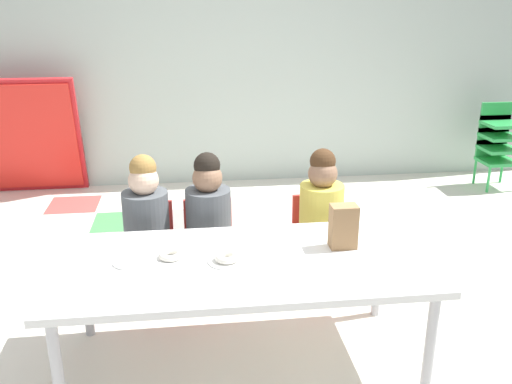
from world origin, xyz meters
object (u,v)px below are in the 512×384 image
Objects in this scene: seated_child_far_right at (321,209)px; paper_plate_near_edge at (227,261)px; folded_activity_table at (30,137)px; donut_powdered_loose at (171,255)px; seated_child_near_camera at (146,217)px; craft_table at (243,269)px; seated_child_middle_seat at (208,215)px; paper_plate_center_table at (132,261)px; donut_powdered_on_plate at (227,257)px; kid_chair_green_stack at (498,140)px; paper_bag_brown at (343,226)px.

seated_child_far_right reaches higher than paper_plate_near_edge.
folded_activity_table reaches higher than donut_powdered_loose.
seated_child_near_camera is 5.10× the size of paper_plate_near_edge.
seated_child_middle_seat reaches higher than craft_table.
craft_table is 0.52m from paper_plate_center_table.
donut_powdered_on_plate reaches higher than paper_plate_near_edge.
folded_activity_table is at bearing 125.50° from seated_child_middle_seat.
paper_plate_center_table is at bearing 173.15° from donut_powdered_on_plate.
seated_child_middle_seat is 0.65m from paper_plate_near_edge.
seated_child_middle_seat is (0.35, 0.00, 0.00)m from seated_child_near_camera.
craft_table is 0.09m from paper_plate_near_edge.
seated_child_middle_seat is (-0.13, 0.64, 0.03)m from craft_table.
seated_child_middle_seat is 2.63m from folded_activity_table.
seated_child_far_right is at bearing 46.90° from paper_plate_near_edge.
seated_child_near_camera is at bearing -61.29° from folded_activity_table.
seated_child_near_camera is 0.35m from seated_child_middle_seat.
donut_powdered_on_plate is (-0.60, -0.65, 0.04)m from seated_child_far_right.
kid_chair_green_stack reaches higher than craft_table.
craft_table is at bearing 5.02° from paper_plate_near_edge.
folded_activity_table is (-2.19, 2.14, -0.02)m from seated_child_far_right.
donut_powdered_loose reaches higher than paper_plate_near_edge.
kid_chair_green_stack reaches higher than donut_powdered_loose.
seated_child_middle_seat is at bearing 101.73° from craft_table.
seated_child_near_camera reaches higher than paper_plate_near_edge.
donut_powdered_on_plate is (1.58, -2.79, 0.06)m from folded_activity_table.
seated_child_middle_seat is 5.10× the size of paper_plate_near_edge.
kid_chair_green_stack is at bearing 41.70° from paper_plate_near_edge.
paper_bag_brown is at bearing -51.18° from folded_activity_table.
paper_plate_near_edge is (-0.07, -0.01, 0.05)m from craft_table.
paper_plate_near_edge is at bearing -133.10° from seated_child_far_right.
kid_chair_green_stack is 4.44× the size of paper_plate_near_edge.
paper_bag_brown reaches higher than paper_plate_near_edge.
kid_chair_green_stack is at bearing 47.33° from paper_bag_brown.
kid_chair_green_stack reaches higher than paper_plate_near_edge.
paper_plate_near_edge is at bearing -57.39° from seated_child_near_camera.
kid_chair_green_stack is 3.70m from paper_plate_near_edge.
seated_child_far_right is (1.02, 0.00, 0.00)m from seated_child_near_camera.
kid_chair_green_stack is at bearing 40.06° from seated_child_far_right.
paper_plate_center_table is at bearing -172.68° from donut_powdered_loose.
paper_bag_brown is (2.17, -2.69, 0.14)m from folded_activity_table.
paper_bag_brown is at bearing -132.67° from kid_chair_green_stack.
paper_plate_center_table is at bearing -150.46° from seated_child_far_right.
seated_child_near_camera is at bearing 127.28° from craft_table.
folded_activity_table is at bearing 119.64° from donut_powdered_on_plate.
kid_chair_green_stack is at bearing 36.92° from paper_plate_center_table.
paper_bag_brown is at bearing -40.78° from seated_child_middle_seat.
seated_child_near_camera is 1.00× the size of seated_child_middle_seat.
donut_powdered_loose is at bearing -141.74° from kid_chair_green_stack.
donut_powdered_loose reaches higher than paper_plate_center_table.
paper_plate_center_table is at bearing 174.83° from craft_table.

